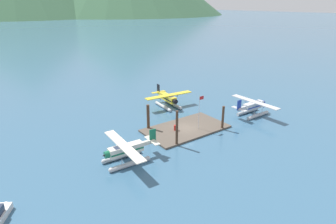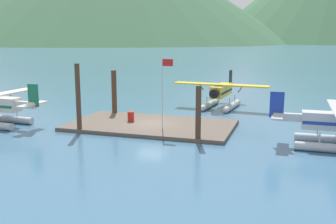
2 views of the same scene
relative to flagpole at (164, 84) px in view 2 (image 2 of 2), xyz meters
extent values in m
plane|color=#38607F|center=(-1.65, 1.50, -3.95)|extent=(1200.00, 1200.00, 0.00)
cube|color=brown|center=(-1.65, 1.50, -3.80)|extent=(14.10, 7.96, 0.30)
cylinder|color=#4C3323|center=(-6.49, -2.28, -1.13)|extent=(0.39, 0.39, 5.64)
cylinder|color=#4C3323|center=(3.39, -2.16, -1.84)|extent=(0.41, 0.41, 4.22)
cylinder|color=#4C3323|center=(-6.86, 5.16, -1.71)|extent=(0.50, 0.50, 4.48)
cylinder|color=silver|center=(-0.13, 0.00, -0.78)|extent=(0.08, 0.08, 5.75)
cube|color=red|center=(0.32, 0.00, 1.75)|extent=(0.90, 0.03, 0.56)
sphere|color=gold|center=(-0.13, 0.00, 2.15)|extent=(0.10, 0.10, 0.10)
cylinder|color=#AD1E19|center=(-3.65, 1.73, -3.21)|extent=(0.58, 0.58, 0.88)
torus|color=#AD1E19|center=(-3.65, 1.73, -3.21)|extent=(0.62, 0.62, 0.04)
cylinder|color=#B7BABF|center=(3.75, 12.31, -3.63)|extent=(1.12, 5.63, 0.64)
sphere|color=#B7BABF|center=(3.51, 9.52, -3.63)|extent=(0.64, 0.64, 0.64)
cylinder|color=#B7BABF|center=(1.26, 12.52, -3.63)|extent=(1.12, 5.63, 0.64)
sphere|color=#B7BABF|center=(1.02, 9.73, -3.63)|extent=(0.64, 0.64, 0.64)
cylinder|color=#B7BABF|center=(3.65, 11.11, -2.96)|extent=(0.10, 0.10, 0.70)
cylinder|color=#B7BABF|center=(3.86, 13.50, -2.96)|extent=(0.10, 0.10, 0.70)
cylinder|color=#B7BABF|center=(1.16, 11.33, -2.96)|extent=(0.10, 0.10, 0.70)
cylinder|color=#B7BABF|center=(1.37, 13.72, -2.96)|extent=(0.10, 0.10, 0.70)
cube|color=yellow|center=(2.51, 12.41, -2.01)|extent=(1.65, 4.89, 1.20)
cube|color=black|center=(2.51, 12.41, -2.11)|extent=(1.66, 4.80, 0.24)
cube|color=#283347|center=(2.42, 11.34, -1.68)|extent=(1.14, 1.19, 0.56)
cube|color=yellow|center=(2.48, 12.12, -1.34)|extent=(10.48, 2.29, 0.14)
cylinder|color=black|center=(4.68, 11.93, -1.67)|extent=(0.63, 0.13, 0.84)
cylinder|color=black|center=(0.29, 12.30, -1.67)|extent=(0.63, 0.13, 0.84)
cylinder|color=black|center=(2.28, 9.72, -2.01)|extent=(1.01, 0.68, 0.96)
cone|color=black|center=(2.24, 9.28, -2.01)|extent=(0.39, 0.38, 0.36)
cube|color=yellow|center=(2.79, 15.65, -1.91)|extent=(0.63, 2.23, 0.56)
cube|color=black|center=(2.87, 16.55, -1.06)|extent=(0.21, 1.01, 1.90)
cube|color=yellow|center=(2.86, 16.45, -1.81)|extent=(3.26, 1.07, 0.10)
cylinder|color=#B7BABF|center=(-14.85, -0.81, -3.63)|extent=(5.63, 0.92, 0.64)
cylinder|color=#B7BABF|center=(-13.65, -0.87, -2.96)|extent=(0.10, 0.10, 0.70)
cylinder|color=#196B47|center=(-15.10, 0.15, -1.67)|extent=(0.11, 0.63, 0.84)
cube|color=silver|center=(-11.66, -2.23, -1.91)|extent=(2.22, 0.55, 0.56)
cube|color=#196B47|center=(-10.76, -2.27, -1.06)|extent=(1.00, 0.17, 1.90)
cube|color=silver|center=(-10.86, -2.27, -1.81)|extent=(0.96, 3.24, 0.10)
cylinder|color=#B7BABF|center=(13.03, 0.41, -3.63)|extent=(5.60, 0.66, 0.64)
cylinder|color=#B7BABF|center=(11.83, 0.41, -2.96)|extent=(0.10, 0.10, 0.70)
cylinder|color=#B7BABF|center=(11.83, -2.09, -2.96)|extent=(0.10, 0.10, 0.70)
cube|color=silver|center=(9.78, -0.85, -1.91)|extent=(2.20, 0.45, 0.56)
cube|color=#1E389E|center=(8.88, -0.85, -1.06)|extent=(1.00, 0.12, 1.90)
cube|color=silver|center=(8.98, -0.85, -1.81)|extent=(0.81, 3.20, 0.10)
camera|label=1|loc=(-30.05, -32.71, 16.39)|focal=30.40mm
camera|label=2|loc=(9.84, -29.78, 3.81)|focal=41.96mm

